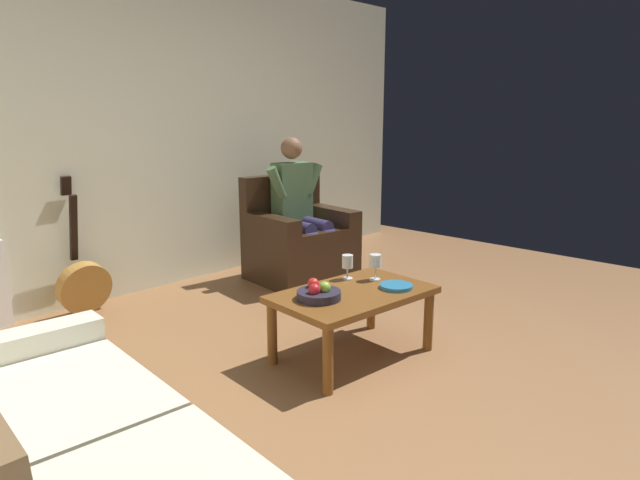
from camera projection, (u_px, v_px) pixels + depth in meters
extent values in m
plane|color=brown|center=(429.00, 373.00, 3.23)|extent=(6.58, 6.58, 0.00)
cube|color=beige|center=(169.00, 130.00, 4.70)|extent=(5.88, 0.06, 2.66)
cube|color=#301F13|center=(301.00, 258.00, 5.02)|extent=(0.91, 0.80, 0.38)
cube|color=#301F13|center=(305.00, 233.00, 4.92)|extent=(0.59, 0.65, 0.10)
cube|color=#301F13|center=(330.00, 220.00, 5.16)|extent=(0.24, 0.72, 0.24)
cube|color=#301F13|center=(270.00, 229.00, 4.74)|extent=(0.24, 0.72, 0.24)
cube|color=#301F13|center=(281.00, 204.00, 5.14)|extent=(0.84, 0.22, 0.54)
cube|color=#4B6B45|center=(292.00, 194.00, 4.99)|extent=(0.36, 0.22, 0.56)
sphere|color=brown|center=(292.00, 148.00, 4.90)|extent=(0.19, 0.19, 0.19)
cylinder|color=#2F2A50|center=(314.00, 225.00, 4.96)|extent=(0.18, 0.41, 0.13)
cylinder|color=#2F2A50|center=(328.00, 257.00, 4.87)|extent=(0.13, 0.13, 0.48)
cylinder|color=#4B6B45|center=(313.00, 179.00, 5.05)|extent=(0.21, 0.11, 0.29)
cylinder|color=#2F2A50|center=(297.00, 228.00, 4.84)|extent=(0.18, 0.41, 0.13)
cylinder|color=#2F2A50|center=(311.00, 260.00, 4.75)|extent=(0.13, 0.13, 0.48)
cylinder|color=#4B6B45|center=(277.00, 182.00, 4.80)|extent=(0.21, 0.11, 0.29)
cube|color=beige|center=(32.00, 418.00, 1.83)|extent=(0.84, 0.76, 0.11)
cube|color=brown|center=(353.00, 294.00, 3.35)|extent=(1.00, 0.67, 0.04)
cylinder|color=brown|center=(428.00, 321.00, 3.50)|extent=(0.06, 0.06, 0.38)
cylinder|color=brown|center=(328.00, 361.00, 2.94)|extent=(0.06, 0.06, 0.38)
cylinder|color=brown|center=(371.00, 302.00, 3.86)|extent=(0.06, 0.06, 0.38)
cylinder|color=brown|center=(272.00, 334.00, 3.30)|extent=(0.06, 0.06, 0.38)
cylinder|color=#B67F38|center=(84.00, 288.00, 4.15)|extent=(0.39, 0.17, 0.40)
cylinder|color=black|center=(87.00, 286.00, 4.12)|extent=(0.11, 0.02, 0.11)
cube|color=black|center=(74.00, 228.00, 4.11)|extent=(0.05, 0.13, 0.51)
cube|color=black|center=(66.00, 186.00, 4.08)|extent=(0.07, 0.06, 0.14)
cylinder|color=silver|center=(347.00, 278.00, 3.60)|extent=(0.07, 0.07, 0.01)
cylinder|color=silver|center=(347.00, 273.00, 3.59)|extent=(0.01, 0.01, 0.07)
cylinder|color=silver|center=(347.00, 261.00, 3.58)|extent=(0.07, 0.07, 0.09)
cylinder|color=#590C19|center=(347.00, 265.00, 3.58)|extent=(0.06, 0.06, 0.03)
cylinder|color=silver|center=(375.00, 279.00, 3.58)|extent=(0.07, 0.07, 0.01)
cylinder|color=silver|center=(375.00, 273.00, 3.57)|extent=(0.01, 0.01, 0.08)
cylinder|color=silver|center=(375.00, 261.00, 3.56)|extent=(0.07, 0.07, 0.08)
cylinder|color=#590C19|center=(375.00, 264.00, 3.56)|extent=(0.07, 0.07, 0.03)
cylinder|color=#262232|center=(319.00, 295.00, 3.20)|extent=(0.26, 0.26, 0.05)
sphere|color=red|center=(314.00, 290.00, 3.15)|extent=(0.07, 0.07, 0.07)
sphere|color=#7DB435|center=(325.00, 287.00, 3.19)|extent=(0.07, 0.07, 0.07)
sphere|color=red|center=(313.00, 284.00, 3.26)|extent=(0.07, 0.07, 0.07)
cylinder|color=teal|center=(396.00, 286.00, 3.41)|extent=(0.20, 0.20, 0.02)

